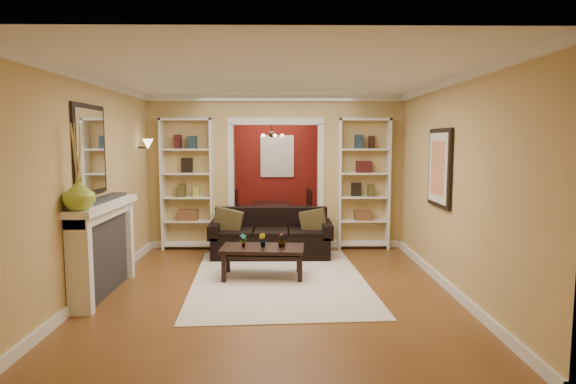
{
  "coord_description": "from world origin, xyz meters",
  "views": [
    {
      "loc": [
        0.1,
        -7.39,
        1.91
      ],
      "look_at": [
        0.19,
        -0.8,
        1.21
      ],
      "focal_mm": 30.0,
      "sensor_mm": 36.0,
      "label": 1
    }
  ],
  "objects_px": {
    "bookshelf_right": "(364,184)",
    "fireplace": "(105,248)",
    "coffee_table": "(263,262)",
    "bookshelf_left": "(188,184)",
    "sofa": "(271,233)",
    "dining_table": "(272,218)"
  },
  "relations": [
    {
      "from": "dining_table",
      "to": "fireplace",
      "type": "bearing_deg",
      "value": 155.22
    },
    {
      "from": "sofa",
      "to": "bookshelf_right",
      "type": "relative_size",
      "value": 0.87
    },
    {
      "from": "sofa",
      "to": "coffee_table",
      "type": "distance_m",
      "value": 1.26
    },
    {
      "from": "sofa",
      "to": "coffee_table",
      "type": "relative_size",
      "value": 1.74
    },
    {
      "from": "bookshelf_left",
      "to": "fireplace",
      "type": "distance_m",
      "value": 2.65
    },
    {
      "from": "fireplace",
      "to": "bookshelf_left",
      "type": "bearing_deg",
      "value": 77.95
    },
    {
      "from": "bookshelf_left",
      "to": "coffee_table",
      "type": "bearing_deg",
      "value": -52.85
    },
    {
      "from": "coffee_table",
      "to": "bookshelf_left",
      "type": "bearing_deg",
      "value": 131.18
    },
    {
      "from": "bookshelf_left",
      "to": "fireplace",
      "type": "relative_size",
      "value": 1.35
    },
    {
      "from": "bookshelf_left",
      "to": "dining_table",
      "type": "height_order",
      "value": "bookshelf_left"
    },
    {
      "from": "sofa",
      "to": "dining_table",
      "type": "height_order",
      "value": "sofa"
    },
    {
      "from": "coffee_table",
      "to": "dining_table",
      "type": "distance_m",
      "value": 3.6
    },
    {
      "from": "dining_table",
      "to": "bookshelf_right",
      "type": "bearing_deg",
      "value": -136.93
    },
    {
      "from": "bookshelf_right",
      "to": "fireplace",
      "type": "bearing_deg",
      "value": -145.2
    },
    {
      "from": "coffee_table",
      "to": "bookshelf_left",
      "type": "xyz_separation_m",
      "value": [
        -1.39,
        1.83,
        0.93
      ]
    },
    {
      "from": "coffee_table",
      "to": "bookshelf_right",
      "type": "relative_size",
      "value": 0.5
    },
    {
      "from": "coffee_table",
      "to": "fireplace",
      "type": "height_order",
      "value": "fireplace"
    },
    {
      "from": "fireplace",
      "to": "sofa",
      "type": "bearing_deg",
      "value": 44.05
    },
    {
      "from": "sofa",
      "to": "bookshelf_left",
      "type": "relative_size",
      "value": 0.87
    },
    {
      "from": "coffee_table",
      "to": "dining_table",
      "type": "relative_size",
      "value": 0.75
    },
    {
      "from": "coffee_table",
      "to": "dining_table",
      "type": "bearing_deg",
      "value": 93.08
    },
    {
      "from": "bookshelf_left",
      "to": "fireplace",
      "type": "xyz_separation_m",
      "value": [
        -0.54,
        -2.53,
        -0.57
      ]
    }
  ]
}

